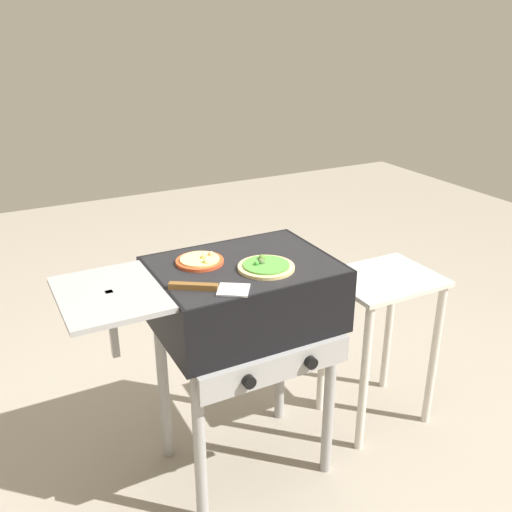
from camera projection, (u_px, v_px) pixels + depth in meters
name	position (u px, v px, depth m)	size (l,w,h in m)	color
ground_plane	(245.00, 461.00, 2.34)	(8.00, 8.00, 0.00)	gray
grill	(241.00, 301.00, 2.04)	(0.96, 0.53, 0.90)	black
pizza_cheese	(200.00, 261.00, 2.00)	(0.17, 0.17, 0.04)	#C64723
pizza_veggie	(266.00, 266.00, 1.95)	(0.20, 0.20, 0.03)	#E0C17F
spatula	(210.00, 288.00, 1.80)	(0.25, 0.19, 0.02)	#B7BABF
prep_table	(381.00, 318.00, 2.43)	(0.44, 0.36, 0.71)	beige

